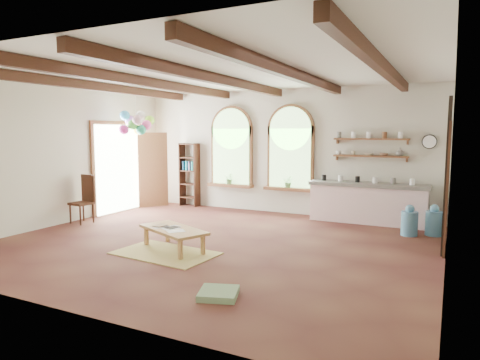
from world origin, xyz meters
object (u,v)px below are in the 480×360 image
Objects in this scene: kitchen_counter at (367,203)px; balloon_cluster at (136,123)px; coffee_table at (173,231)px; side_chair at (83,209)px.

balloon_cluster reaches higher than kitchen_counter.
kitchen_counter is at bearing 55.61° from coffee_table.
balloon_cluster is at bearing 72.97° from side_chair.
balloon_cluster is (0.44, 1.44, 2.01)m from side_chair.
side_chair is 2.51m from balloon_cluster.
balloon_cluster is (-2.81, 2.41, 1.98)m from coffee_table.
kitchen_counter is 6.01m from balloon_cluster.
side_chair reaches higher than coffee_table.
kitchen_counter is 2.40× the size of side_chair.
balloon_cluster is at bearing -164.41° from kitchen_counter.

